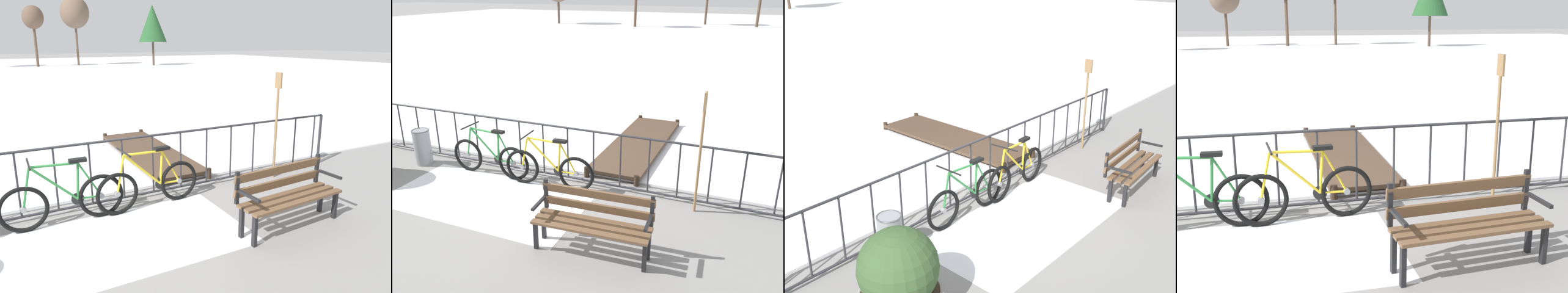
% 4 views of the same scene
% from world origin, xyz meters
% --- Properties ---
extents(ground_plane, '(160.00, 160.00, 0.00)m').
position_xyz_m(ground_plane, '(0.00, 0.00, 0.00)').
color(ground_plane, gray).
extents(snow_patch, '(3.42, 1.79, 0.01)m').
position_xyz_m(snow_patch, '(-0.23, -1.20, 0.00)').
color(snow_patch, white).
rests_on(snow_patch, ground).
extents(railing_fence, '(9.06, 0.06, 1.07)m').
position_xyz_m(railing_fence, '(0.00, 0.00, 0.56)').
color(railing_fence, '#2D2D33').
rests_on(railing_fence, ground).
extents(bicycle_near_railing, '(1.71, 0.52, 0.97)m').
position_xyz_m(bicycle_near_railing, '(-0.72, -0.35, 0.37)').
color(bicycle_near_railing, black).
rests_on(bicycle_near_railing, ground).
extents(bicycle_second, '(1.71, 0.52, 0.97)m').
position_xyz_m(bicycle_second, '(0.56, -0.37, 0.37)').
color(bicycle_second, black).
rests_on(bicycle_second, ground).
extents(park_bench, '(1.63, 0.58, 0.89)m').
position_xyz_m(park_bench, '(2.02, -1.83, 0.51)').
color(park_bench, brown).
rests_on(park_bench, ground).
extents(planter_with_shrub, '(0.99, 0.99, 1.21)m').
position_xyz_m(planter_with_shrub, '(-3.00, -1.44, 0.57)').
color(planter_with_shrub, '#9E9B96').
rests_on(planter_with_shrub, ground).
extents(trash_bin, '(0.35, 0.35, 0.73)m').
position_xyz_m(trash_bin, '(-2.33, -0.42, 0.37)').
color(trash_bin, gray).
rests_on(trash_bin, ground).
extents(oar_upright, '(0.04, 0.16, 1.98)m').
position_xyz_m(oar_upright, '(3.13, -0.22, 1.14)').
color(oar_upright, '#937047').
rests_on(oar_upright, ground).
extents(wooden_dock, '(1.10, 3.78, 0.20)m').
position_xyz_m(wooden_dock, '(1.51, 2.14, 0.12)').
color(wooden_dock, '#4C3828').
rests_on(wooden_dock, ground).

